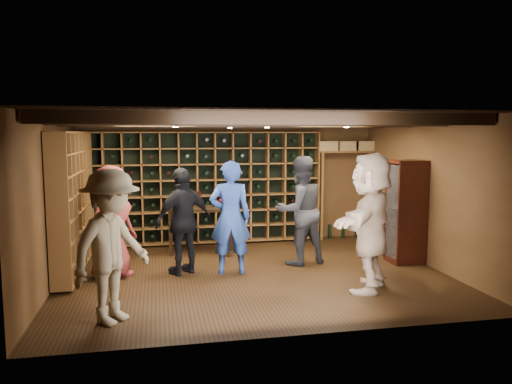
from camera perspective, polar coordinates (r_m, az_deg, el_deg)
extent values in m
plane|color=black|center=(8.09, -0.24, -9.32)|extent=(6.00, 6.00, 0.00)
plane|color=#54371D|center=(10.28, -2.92, 1.23)|extent=(6.00, 0.00, 6.00)
plane|color=#54371D|center=(5.43, 4.83, -3.77)|extent=(6.00, 0.00, 6.00)
plane|color=#54371D|center=(7.84, -22.32, -1.00)|extent=(0.00, 5.00, 5.00)
plane|color=#54371D|center=(8.90, 19.06, 0.01)|extent=(0.00, 5.00, 5.00)
plane|color=black|center=(7.77, -0.25, 8.68)|extent=(6.00, 6.00, 0.00)
cube|color=black|center=(6.21, 2.61, 8.42)|extent=(5.90, 0.18, 0.16)
cube|color=black|center=(7.28, 0.51, 8.18)|extent=(5.90, 0.18, 0.16)
cube|color=black|center=(8.36, -1.05, 8.00)|extent=(5.90, 0.18, 0.16)
cube|color=black|center=(9.45, -2.25, 7.85)|extent=(5.90, 0.18, 0.16)
cylinder|color=black|center=(7.63, -9.21, 7.81)|extent=(0.10, 0.10, 0.10)
cylinder|color=black|center=(8.22, 1.28, 7.81)|extent=(0.10, 0.10, 0.10)
cylinder|color=black|center=(7.88, 10.32, 7.75)|extent=(0.10, 0.10, 0.10)
cylinder|color=black|center=(8.92, -3.01, 7.72)|extent=(0.10, 0.10, 0.10)
cube|color=brown|center=(10.06, -5.73, 0.51)|extent=(4.65, 0.30, 2.20)
cube|color=black|center=(10.06, -5.73, 0.51)|extent=(4.56, 0.02, 2.16)
cube|color=brown|center=(8.63, -20.15, -0.91)|extent=(0.30, 2.65, 2.20)
cube|color=black|center=(8.63, -20.15, -0.91)|extent=(0.29, 0.02, 2.16)
cube|color=brown|center=(10.69, 10.09, 4.57)|extent=(1.15, 0.32, 0.04)
cube|color=brown|center=(10.96, 12.52, -0.26)|extent=(0.05, 0.28, 1.85)
cube|color=brown|center=(10.58, 7.36, -0.40)|extent=(0.05, 0.28, 1.85)
cube|color=tan|center=(10.54, 8.07, 5.23)|extent=(0.40, 0.30, 0.20)
cube|color=tan|center=(10.70, 10.35, 5.21)|extent=(0.40, 0.30, 0.20)
cube|color=tan|center=(10.83, 12.08, 5.19)|extent=(0.40, 0.30, 0.20)
cube|color=black|center=(9.15, 16.61, -7.37)|extent=(0.55, 0.50, 0.10)
cube|color=black|center=(8.99, 16.79, -2.10)|extent=(0.55, 0.50, 1.70)
cube|color=white|center=(8.87, 15.31, -2.17)|extent=(0.01, 0.46, 1.60)
cube|color=black|center=(8.99, 16.79, -2.10)|extent=(0.50, 0.44, 0.02)
sphere|color=#59260C|center=(8.96, 16.70, -1.47)|extent=(0.18, 0.18, 0.18)
imported|color=navy|center=(7.95, -2.96, -2.92)|extent=(0.70, 0.50, 1.81)
imported|color=black|center=(8.54, 5.05, -2.12)|extent=(1.03, 0.88, 1.85)
imported|color=maroon|center=(8.01, -16.18, -3.30)|extent=(0.96, 1.02, 1.75)
imported|color=black|center=(7.99, -8.26, -3.31)|extent=(1.07, 0.85, 1.70)
imported|color=#7C6F55|center=(6.12, -16.19, -6.04)|extent=(1.26, 1.35, 1.83)
imported|color=tan|center=(7.27, 12.93, -3.34)|extent=(1.57, 1.81, 1.97)
cube|color=black|center=(9.31, -6.27, -1.88)|extent=(1.27, 0.86, 0.05)
cube|color=black|center=(9.26, -9.74, -4.71)|extent=(0.07, 0.07, 0.83)
cube|color=black|center=(9.07, -3.19, -4.85)|extent=(0.07, 0.07, 0.83)
cube|color=black|center=(9.72, -9.08, -4.15)|extent=(0.07, 0.07, 0.83)
cube|color=black|center=(9.54, -2.84, -4.27)|extent=(0.07, 0.07, 0.83)
cylinder|color=black|center=(9.38, -7.97, -0.82)|extent=(0.07, 0.07, 0.28)
cylinder|color=black|center=(9.34, -6.52, -0.83)|extent=(0.07, 0.07, 0.28)
cylinder|color=black|center=(9.29, -4.77, -0.85)|extent=(0.07, 0.07, 0.28)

